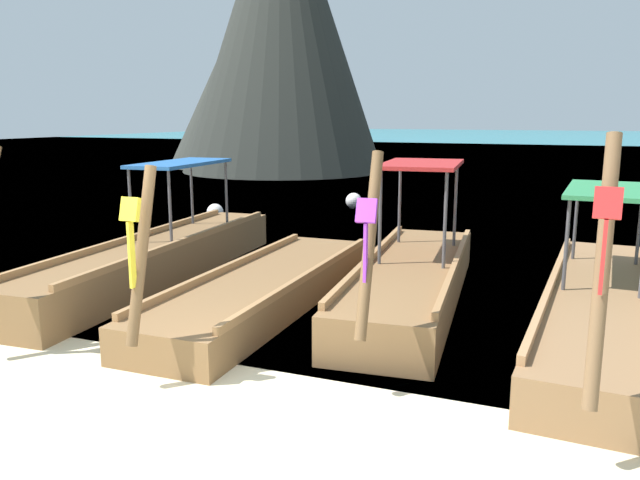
{
  "coord_description": "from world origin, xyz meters",
  "views": [
    {
      "loc": [
        3.15,
        -4.38,
        2.77
      ],
      "look_at": [
        0.0,
        3.48,
        1.09
      ],
      "focal_mm": 35.23,
      "sensor_mm": 36.0,
      "label": 1
    }
  ],
  "objects_px": {
    "longtail_boat_green_ribbon": "(158,257)",
    "longtail_boat_red_ribbon": "(599,304)",
    "longtail_boat_violet_ribbon": "(412,279)",
    "mooring_buoy_far": "(354,201)",
    "mooring_buoy_near": "(215,212)",
    "karst_rock": "(275,29)",
    "longtail_boat_yellow_ribbon": "(267,288)"
  },
  "relations": [
    {
      "from": "longtail_boat_green_ribbon",
      "to": "karst_rock",
      "type": "height_order",
      "value": "karst_rock"
    },
    {
      "from": "mooring_buoy_far",
      "to": "mooring_buoy_near",
      "type": "bearing_deg",
      "value": -129.45
    },
    {
      "from": "longtail_boat_red_ribbon",
      "to": "karst_rock",
      "type": "relative_size",
      "value": 0.49
    },
    {
      "from": "karst_rock",
      "to": "mooring_buoy_near",
      "type": "bearing_deg",
      "value": -70.24
    },
    {
      "from": "longtail_boat_violet_ribbon",
      "to": "longtail_boat_red_ribbon",
      "type": "relative_size",
      "value": 0.88
    },
    {
      "from": "longtail_boat_violet_ribbon",
      "to": "karst_rock",
      "type": "height_order",
      "value": "karst_rock"
    },
    {
      "from": "karst_rock",
      "to": "mooring_buoy_near",
      "type": "xyz_separation_m",
      "value": [
        5.34,
        -14.87,
        -6.71
      ]
    },
    {
      "from": "longtail_boat_red_ribbon",
      "to": "mooring_buoy_near",
      "type": "bearing_deg",
      "value": 148.71
    },
    {
      "from": "longtail_boat_violet_ribbon",
      "to": "mooring_buoy_far",
      "type": "height_order",
      "value": "longtail_boat_violet_ribbon"
    },
    {
      "from": "longtail_boat_red_ribbon",
      "to": "mooring_buoy_far",
      "type": "distance_m",
      "value": 11.11
    },
    {
      "from": "longtail_boat_violet_ribbon",
      "to": "karst_rock",
      "type": "xyz_separation_m",
      "value": [
        -12.03,
        20.27,
        6.57
      ]
    },
    {
      "from": "longtail_boat_yellow_ribbon",
      "to": "longtail_boat_violet_ribbon",
      "type": "height_order",
      "value": "longtail_boat_violet_ribbon"
    },
    {
      "from": "longtail_boat_green_ribbon",
      "to": "longtail_boat_red_ribbon",
      "type": "relative_size",
      "value": 1.02
    },
    {
      "from": "longtail_boat_red_ribbon",
      "to": "karst_rock",
      "type": "height_order",
      "value": "karst_rock"
    },
    {
      "from": "longtail_boat_violet_ribbon",
      "to": "mooring_buoy_near",
      "type": "bearing_deg",
      "value": 141.09
    },
    {
      "from": "longtail_boat_violet_ribbon",
      "to": "mooring_buoy_far",
      "type": "distance_m",
      "value": 9.6
    },
    {
      "from": "mooring_buoy_far",
      "to": "longtail_boat_yellow_ribbon",
      "type": "bearing_deg",
      "value": -78.66
    },
    {
      "from": "longtail_boat_yellow_ribbon",
      "to": "karst_rock",
      "type": "xyz_separation_m",
      "value": [
        -10.06,
        21.22,
        6.69
      ]
    },
    {
      "from": "longtail_boat_red_ribbon",
      "to": "mooring_buoy_far",
      "type": "height_order",
      "value": "longtail_boat_red_ribbon"
    },
    {
      "from": "longtail_boat_violet_ribbon",
      "to": "longtail_boat_red_ribbon",
      "type": "xyz_separation_m",
      "value": [
        2.59,
        -0.24,
        -0.04
      ]
    },
    {
      "from": "longtail_boat_yellow_ribbon",
      "to": "longtail_boat_violet_ribbon",
      "type": "relative_size",
      "value": 0.95
    },
    {
      "from": "karst_rock",
      "to": "longtail_boat_red_ribbon",
      "type": "bearing_deg",
      "value": -54.53
    },
    {
      "from": "longtail_boat_green_ribbon",
      "to": "mooring_buoy_near",
      "type": "height_order",
      "value": "longtail_boat_green_ribbon"
    },
    {
      "from": "longtail_boat_red_ribbon",
      "to": "mooring_buoy_far",
      "type": "xyz_separation_m",
      "value": [
        -6.5,
        9.0,
        -0.08
      ]
    },
    {
      "from": "longtail_boat_green_ribbon",
      "to": "longtail_boat_red_ribbon",
      "type": "height_order",
      "value": "longtail_boat_red_ribbon"
    },
    {
      "from": "longtail_boat_yellow_ribbon",
      "to": "karst_rock",
      "type": "distance_m",
      "value": 24.41
    },
    {
      "from": "longtail_boat_green_ribbon",
      "to": "longtail_boat_violet_ribbon",
      "type": "distance_m",
      "value": 4.37
    },
    {
      "from": "longtail_boat_green_ribbon",
      "to": "karst_rock",
      "type": "relative_size",
      "value": 0.5
    },
    {
      "from": "longtail_boat_green_ribbon",
      "to": "longtail_boat_yellow_ribbon",
      "type": "relative_size",
      "value": 1.21
    },
    {
      "from": "longtail_boat_yellow_ribbon",
      "to": "longtail_boat_red_ribbon",
      "type": "relative_size",
      "value": 0.84
    },
    {
      "from": "longtail_boat_yellow_ribbon",
      "to": "longtail_boat_red_ribbon",
      "type": "height_order",
      "value": "longtail_boat_red_ribbon"
    },
    {
      "from": "longtail_boat_violet_ribbon",
      "to": "karst_rock",
      "type": "bearing_deg",
      "value": 120.68
    }
  ]
}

